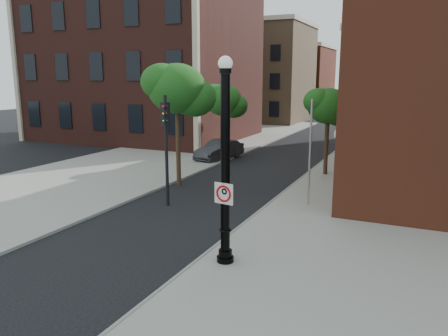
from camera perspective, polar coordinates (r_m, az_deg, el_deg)
The scene contains 16 objects.
ground at distance 14.87m, azimuth -10.68°, elevation -10.85°, with size 120.00×120.00×0.00m, color black.
sidewalk_right at distance 21.95m, azimuth 18.42°, elevation -3.65°, with size 8.00×60.00×0.12m, color gray.
sidewalk_left at distance 34.22m, azimuth -5.66°, elevation 2.29°, with size 10.00×50.00×0.12m, color gray.
curb_edge at distance 22.66m, azimuth 8.46°, elevation -2.65°, with size 0.10×60.00×0.14m, color gray.
victorian_building at distance 42.67m, azimuth -10.16°, elevation 15.74°, with size 18.60×14.60×17.95m.
bg_building_tan_a at distance 58.66m, azimuth 4.75°, elevation 12.06°, with size 12.00×12.00×12.00m, color #856848.
bg_building_red at distance 71.98m, azimuth 8.63°, elevation 11.12°, with size 12.00×12.00×10.00m, color maroon.
lamppost at distance 12.85m, azimuth 0.17°, elevation -0.71°, with size 0.53×0.53×6.26m.
no_parking_sign at distance 12.83m, azimuth -0.03°, elevation -3.33°, with size 0.64×0.14×0.64m.
parked_car at distance 30.52m, azimuth -0.61°, elevation 2.38°, with size 1.46×4.18×1.38m, color #2C2B30.
traffic_signal_left at distance 19.22m, azimuth -7.60°, elevation 4.64°, with size 0.39×0.43×4.92m.
traffic_signal_right at distance 21.55m, azimuth 15.78°, elevation 4.72°, with size 0.35×0.41×4.73m.
utility_pole at distance 19.36m, azimuth 11.16°, elevation 1.78°, with size 0.10×0.10×4.76m, color #999999.
street_tree_a at distance 22.73m, azimuth -6.01°, elevation 10.13°, with size 3.54×3.20×6.38m.
street_tree_b at distance 29.16m, azimuth -0.01°, elevation 8.77°, with size 2.91×2.63×5.24m.
street_tree_c at distance 25.74m, azimuth 13.55°, elevation 7.75°, with size 2.82×2.55×5.08m.
Camera 1 is at (8.08, -11.12, 5.67)m, focal length 35.00 mm.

